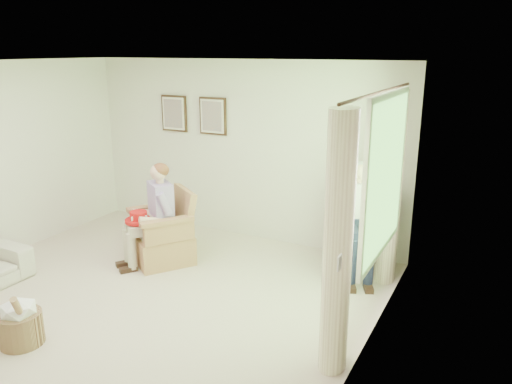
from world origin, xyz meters
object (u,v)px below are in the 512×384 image
(wicker_armchair, at_px, (164,238))
(person_dark, at_px, (357,211))
(person_wicker, at_px, (156,209))
(red_hat, at_px, (139,218))
(wood_armchair, at_px, (360,227))
(hatbox, at_px, (20,322))

(wicker_armchair, bearing_deg, person_dark, 51.70)
(wicker_armchair, relative_size, person_wicker, 0.73)
(wicker_armchair, relative_size, red_hat, 2.76)
(person_dark, distance_m, red_hat, 2.74)
(wood_armchair, bearing_deg, person_dark, -113.96)
(person_dark, bearing_deg, red_hat, 177.62)
(wicker_armchair, bearing_deg, hatbox, -54.82)
(red_hat, xyz_separation_m, hatbox, (0.15, -1.94, -0.42))
(person_wicker, bearing_deg, wicker_armchair, 125.05)
(person_wicker, height_order, hatbox, person_wicker)
(red_hat, bearing_deg, wood_armchair, 24.89)
(wood_armchair, xyz_separation_m, person_dark, (0.00, -0.17, 0.26))
(hatbox, bearing_deg, wicker_armchair, 90.13)
(wood_armchair, height_order, person_wicker, person_wicker)
(wicker_armchair, xyz_separation_m, person_dark, (2.39, 0.72, 0.53))
(wicker_armchair, bearing_deg, wood_armchair, 55.45)
(wood_armchair, distance_m, red_hat, 2.80)
(hatbox, bearing_deg, person_wicker, 90.13)
(red_hat, bearing_deg, person_dark, 21.58)
(person_dark, bearing_deg, person_wicker, 175.47)
(wicker_armchair, height_order, wood_armchair, wood_armchair)
(person_dark, bearing_deg, wood_armchair, 66.04)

